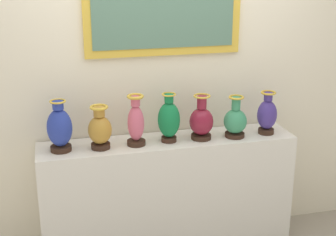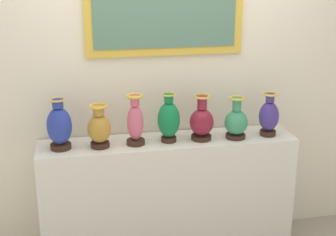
{
  "view_description": "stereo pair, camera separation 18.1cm",
  "coord_description": "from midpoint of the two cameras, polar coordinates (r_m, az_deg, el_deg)",
  "views": [
    {
      "loc": [
        -0.85,
        -3.41,
        2.29
      ],
      "look_at": [
        0.0,
        0.0,
        1.13
      ],
      "focal_mm": 52.19,
      "sensor_mm": 36.0,
      "label": 1
    },
    {
      "loc": [
        -0.68,
        -3.45,
        2.29
      ],
      "look_at": [
        0.0,
        0.0,
        1.13
      ],
      "focal_mm": 52.19,
      "sensor_mm": 36.0,
      "label": 2
    }
  ],
  "objects": [
    {
      "name": "vase_ochre",
      "position": [
        3.6,
        -9.39,
        -1.32
      ],
      "size": [
        0.17,
        0.17,
        0.33
      ],
      "color": "#382319",
      "rests_on": "display_shelf"
    },
    {
      "name": "vase_jade",
      "position": [
        3.81,
        6.52,
        -0.34
      ],
      "size": [
        0.18,
        0.18,
        0.33
      ],
      "color": "#382319",
      "rests_on": "display_shelf"
    },
    {
      "name": "vase_emerald",
      "position": [
        3.68,
        -1.34,
        -0.23
      ],
      "size": [
        0.17,
        0.17,
        0.38
      ],
      "color": "#382319",
      "rests_on": "display_shelf"
    },
    {
      "name": "display_shelf",
      "position": [
        3.96,
        -1.33,
        -9.02
      ],
      "size": [
        1.99,
        0.4,
        0.95
      ],
      "primitive_type": "cube",
      "color": "silver",
      "rests_on": "ground_plane"
    },
    {
      "name": "back_wall",
      "position": [
        3.88,
        -2.26,
        4.46
      ],
      "size": [
        4.46,
        0.14,
        2.7
      ],
      "color": "beige",
      "rests_on": "ground_plane"
    },
    {
      "name": "vase_rose",
      "position": [
        3.62,
        -5.21,
        -0.56
      ],
      "size": [
        0.14,
        0.14,
        0.39
      ],
      "color": "#382319",
      "rests_on": "display_shelf"
    },
    {
      "name": "vase_indigo",
      "position": [
        3.91,
        10.2,
        0.38
      ],
      "size": [
        0.16,
        0.16,
        0.35
      ],
      "color": "#382319",
      "rests_on": "display_shelf"
    },
    {
      "name": "vase_burgundy",
      "position": [
        3.74,
        2.54,
        -0.37
      ],
      "size": [
        0.19,
        0.19,
        0.35
      ],
      "color": "#382319",
      "rests_on": "display_shelf"
    },
    {
      "name": "vase_cobalt",
      "position": [
        3.6,
        -13.96,
        -1.19
      ],
      "size": [
        0.18,
        0.18,
        0.38
      ],
      "color": "#382319",
      "rests_on": "display_shelf"
    }
  ]
}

